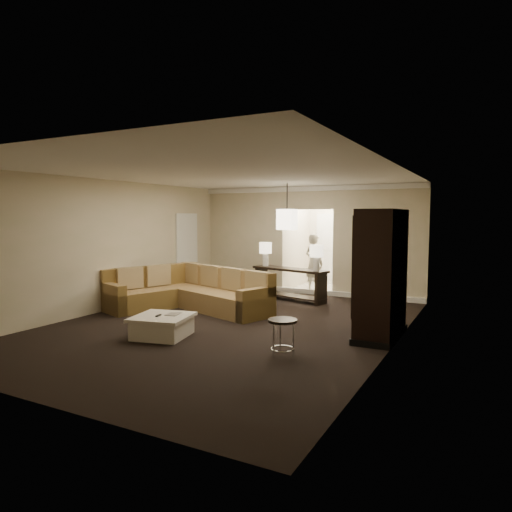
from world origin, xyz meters
The scene contains 19 objects.
ground centered at (0.00, 0.00, 0.00)m, with size 8.00×8.00×0.00m, color black.
wall_back centered at (0.00, 4.00, 1.40)m, with size 6.00×0.04×2.80m, color beige.
wall_front centered at (0.00, -4.00, 1.40)m, with size 6.00×0.04×2.80m, color beige.
wall_left centered at (-3.00, 0.00, 1.40)m, with size 0.04×8.00×2.80m, color beige.
wall_right centered at (3.00, 0.00, 1.40)m, with size 0.04×8.00×2.80m, color beige.
ceiling centered at (0.00, 0.00, 2.80)m, with size 6.00×8.00×0.02m, color silver.
crown_molding centered at (0.00, 3.95, 2.73)m, with size 6.00×0.10×0.12m, color white.
baseboard centered at (0.00, 3.95, 0.06)m, with size 6.00×0.10×0.12m, color white.
side_door centered at (-2.97, 2.80, 1.05)m, with size 0.05×0.90×2.10m, color white.
foyer centered at (0.00, 5.34, 1.30)m, with size 1.44×2.02×2.80m.
sectional_sofa centered at (-1.53, 0.90, 0.36)m, with size 3.64×2.60×0.91m.
coffee_table centered at (-0.56, -1.20, 0.19)m, with size 1.08×1.08×0.38m.
console_table centered at (-0.02, 2.91, 0.46)m, with size 2.06×0.95×0.78m.
armoire centered at (2.69, 0.48, 1.03)m, with size 0.64×1.49×2.14m.
drink_table centered at (1.66, -1.20, 0.38)m, with size 0.43×0.43×0.54m.
table_lamp_left centered at (-0.77, 3.11, 1.17)m, with size 0.31×0.31×0.59m.
table_lamp_right centered at (0.73, 2.71, 1.17)m, with size 0.31×0.31×0.59m.
pendant_light centered at (0.00, 2.70, 1.95)m, with size 0.38×0.38×1.09m.
person centered at (0.09, 4.30, 0.87)m, with size 0.63×0.42×1.73m, color beige.
Camera 1 is at (4.34, -7.14, 2.03)m, focal length 32.00 mm.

